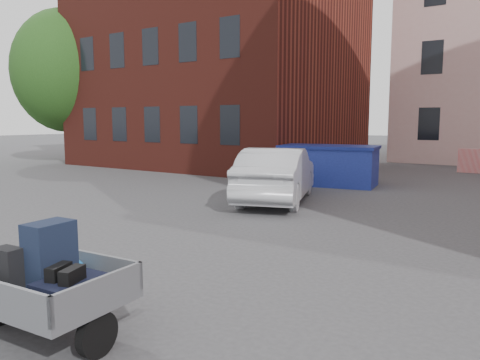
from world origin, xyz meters
The scene contains 7 objects.
ground centered at (0.00, 0.00, 0.00)m, with size 120.00×120.00×0.00m, color #38383A.
building_brick centered at (-9.00, 13.00, 7.00)m, with size 12.00×10.00×14.00m, color #591E16.
far_building centered at (-20.00, 22.00, 4.00)m, with size 6.00×6.00×8.00m, color maroon.
tree centered at (-16.00, 9.00, 5.17)m, with size 5.28×5.28×8.30m.
trailer centered at (0.96, -3.83, 0.61)m, with size 1.67×1.85×1.20m.
dumpster centered at (-1.15, 8.31, 0.68)m, with size 3.42×2.13×1.34m.
silver_car centered at (-1.03, 4.51, 0.73)m, with size 1.54×4.42×1.46m, color #A9ACB1.
Camera 1 is at (5.07, -6.48, 2.20)m, focal length 35.00 mm.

